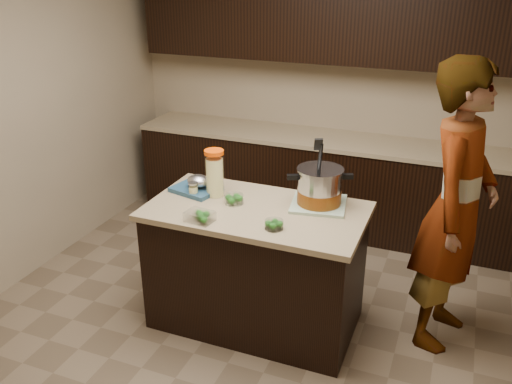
% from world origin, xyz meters
% --- Properties ---
extents(ground_plane, '(4.00, 4.00, 0.00)m').
position_xyz_m(ground_plane, '(0.00, 0.00, 0.00)').
color(ground_plane, brown).
rests_on(ground_plane, ground).
extents(room_shell, '(4.04, 4.04, 2.72)m').
position_xyz_m(room_shell, '(0.00, 0.00, 1.71)').
color(room_shell, tan).
rests_on(room_shell, ground).
extents(back_cabinets, '(3.60, 0.63, 2.33)m').
position_xyz_m(back_cabinets, '(0.00, 1.74, 0.94)').
color(back_cabinets, black).
rests_on(back_cabinets, ground).
extents(island, '(1.46, 0.81, 0.90)m').
position_xyz_m(island, '(0.00, 0.00, 0.45)').
color(island, black).
rests_on(island, ground).
extents(dish_towel, '(0.41, 0.41, 0.02)m').
position_xyz_m(dish_towel, '(0.38, 0.20, 0.91)').
color(dish_towel, '#619163').
rests_on(dish_towel, island).
extents(stock_pot, '(0.42, 0.41, 0.45)m').
position_xyz_m(stock_pot, '(0.38, 0.20, 1.02)').
color(stock_pot, '#B7B7BC').
rests_on(stock_pot, dish_towel).
extents(lemonade_pitcher, '(0.16, 0.16, 0.33)m').
position_xyz_m(lemonade_pitcher, '(-0.35, 0.10, 1.05)').
color(lemonade_pitcher, '#F5ED96').
rests_on(lemonade_pitcher, island).
extents(mason_jar, '(0.09, 0.09, 0.11)m').
position_xyz_m(mason_jar, '(-0.48, 0.02, 0.95)').
color(mason_jar, '#F5ED96').
rests_on(mason_jar, island).
extents(broccoli_tub_left, '(0.16, 0.16, 0.06)m').
position_xyz_m(broccoli_tub_left, '(-0.17, 0.02, 0.93)').
color(broccoli_tub_left, silver).
rests_on(broccoli_tub_left, island).
extents(broccoli_tub_right, '(0.13, 0.13, 0.06)m').
position_xyz_m(broccoli_tub_right, '(0.21, -0.23, 0.93)').
color(broccoli_tub_right, silver).
rests_on(broccoli_tub_right, island).
extents(broccoli_tub_rect, '(0.19, 0.14, 0.06)m').
position_xyz_m(broccoli_tub_rect, '(-0.26, -0.31, 0.93)').
color(broccoli_tub_rect, silver).
rests_on(broccoli_tub_rect, island).
extents(blue_tray, '(0.37, 0.32, 0.12)m').
position_xyz_m(blue_tray, '(-0.50, 0.11, 0.94)').
color(blue_tray, navy).
rests_on(blue_tray, island).
extents(person, '(0.60, 0.79, 1.93)m').
position_xyz_m(person, '(1.24, 0.34, 0.96)').
color(person, gray).
rests_on(person, ground).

